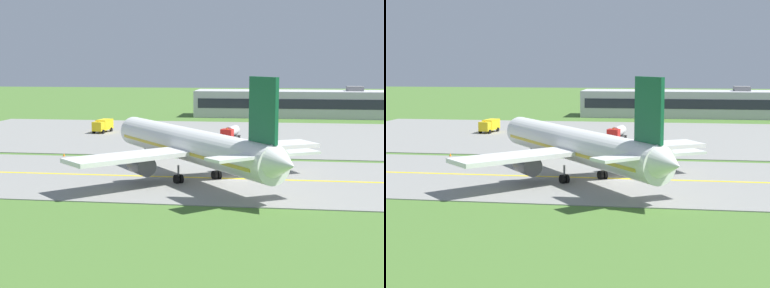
# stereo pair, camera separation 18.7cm
# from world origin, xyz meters

# --- Properties ---
(ground_plane) EXTENTS (500.00, 500.00, 0.00)m
(ground_plane) POSITION_xyz_m (0.00, 0.00, 0.00)
(ground_plane) COLOR #47702D
(taxiway_strip) EXTENTS (240.00, 28.00, 0.10)m
(taxiway_strip) POSITION_xyz_m (0.00, 0.00, 0.05)
(taxiway_strip) COLOR gray
(taxiway_strip) RESTS_ON ground
(apron_pad) EXTENTS (140.00, 52.00, 0.10)m
(apron_pad) POSITION_xyz_m (10.00, 42.00, 0.05)
(apron_pad) COLOR gray
(apron_pad) RESTS_ON ground
(taxiway_centreline) EXTENTS (220.00, 0.60, 0.01)m
(taxiway_centreline) POSITION_xyz_m (0.00, 0.00, 0.11)
(taxiway_centreline) COLOR yellow
(taxiway_centreline) RESTS_ON taxiway_strip
(airplane_lead) EXTENTS (29.11, 33.66, 12.70)m
(airplane_lead) POSITION_xyz_m (-4.96, -0.75, 4.13)
(airplane_lead) COLOR white
(airplane_lead) RESTS_ON ground
(service_truck_baggage) EXTENTS (2.96, 6.22, 2.60)m
(service_truck_baggage) POSITION_xyz_m (-29.36, 43.91, 1.53)
(service_truck_baggage) COLOR yellow
(service_truck_baggage) RESTS_ON ground
(service_truck_fuel) EXTENTS (3.30, 6.29, 2.65)m
(service_truck_fuel) POSITION_xyz_m (-3.07, 34.78, 1.53)
(service_truck_fuel) COLOR red
(service_truck_fuel) RESTS_ON ground
(terminal_building) EXTENTS (57.83, 12.96, 7.92)m
(terminal_building) POSITION_xyz_m (13.00, 84.98, 3.38)
(terminal_building) COLOR #B2B2B7
(terminal_building) RESTS_ON ground
(traffic_cone_near_edge) EXTENTS (0.44, 0.44, 0.60)m
(traffic_cone_near_edge) POSITION_xyz_m (-26.31, 13.50, 0.30)
(traffic_cone_near_edge) COLOR orange
(traffic_cone_near_edge) RESTS_ON ground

